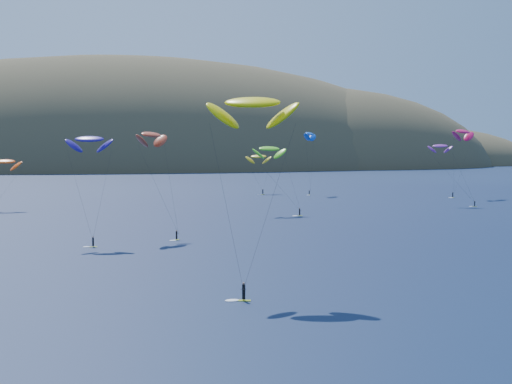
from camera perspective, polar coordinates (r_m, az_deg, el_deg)
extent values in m
ellipsoid|color=#3D3526|center=(612.01, -9.72, 0.79)|extent=(600.00, 300.00, 210.00)
ellipsoid|color=#3D3526|center=(629.30, 5.12, 1.20)|extent=(320.00, 220.00, 156.00)
ellipsoid|color=#3D3526|center=(715.70, 13.00, 1.76)|extent=(240.00, 180.00, 84.00)
ellipsoid|color=#FF5210|center=(208.64, -19.46, 2.32)|extent=(8.71, 4.24, 4.80)
cube|color=#C3DA18|center=(81.69, -0.99, -8.69)|extent=(1.64, 0.95, 0.09)
cylinder|color=black|center=(81.48, -0.99, -8.01)|extent=(0.37, 0.37, 1.69)
sphere|color=#8C6047|center=(81.29, -0.99, -7.33)|extent=(0.28, 0.28, 0.28)
ellipsoid|color=yellow|center=(88.65, -0.28, 7.18)|extent=(11.77, 8.24, 5.98)
cube|color=#C3DA18|center=(180.11, 3.51, -1.91)|extent=(1.52, 0.55, 0.08)
cylinder|color=black|center=(180.02, 3.51, -1.61)|extent=(0.35, 0.35, 1.60)
sphere|color=#8C6047|center=(179.94, 3.51, -1.32)|extent=(0.27, 0.27, 0.27)
ellipsoid|color=#56CE1F|center=(186.47, 1.06, 3.49)|extent=(9.06, 4.75, 4.90)
cube|color=#C3DA18|center=(257.77, 4.28, -0.23)|extent=(1.15, 1.28, 0.07)
cylinder|color=black|center=(257.72, 4.28, -0.05)|extent=(0.31, 0.31, 1.43)
sphere|color=#8C6047|center=(257.66, 4.28, 0.14)|extent=(0.24, 0.24, 0.24)
ellipsoid|color=blue|center=(261.57, 4.32, 4.67)|extent=(8.62, 9.29, 4.85)
cube|color=#C3DA18|center=(217.01, 17.09, -1.12)|extent=(1.31, 0.94, 0.07)
cylinder|color=black|center=(216.95, 17.10, -0.91)|extent=(0.30, 0.30, 1.37)
sphere|color=#8C6047|center=(216.89, 17.10, -0.70)|extent=(0.23, 0.23, 0.23)
ellipsoid|color=#742490|center=(220.68, 14.52, 3.59)|extent=(7.50, 6.03, 3.80)
cube|color=#C3DA18|center=(252.26, 15.46, -0.44)|extent=(1.56, 1.05, 0.08)
cylinder|color=black|center=(252.20, 15.47, -0.22)|extent=(0.36, 0.36, 1.62)
sphere|color=#8C6047|center=(252.14, 15.47, -0.01)|extent=(0.27, 0.27, 0.27)
ellipsoid|color=#C60F4F|center=(256.12, 16.22, 4.67)|extent=(11.89, 9.18, 6.02)
cube|color=#C3DA18|center=(134.48, -6.37, -3.83)|extent=(1.28, 1.24, 0.08)
cylinder|color=black|center=(134.37, -6.37, -3.46)|extent=(0.32, 0.32, 1.48)
sphere|color=#8C6047|center=(134.27, -6.38, -3.10)|extent=(0.25, 0.25, 0.25)
ellipsoid|color=#B0391F|center=(139.84, -8.38, 4.57)|extent=(8.41, 8.24, 4.49)
cube|color=#C3DA18|center=(127.60, -12.90, -4.30)|extent=(1.43, 0.65, 0.08)
cylinder|color=black|center=(127.48, -12.90, -3.91)|extent=(0.32, 0.32, 1.48)
sphere|color=#8C6047|center=(127.37, -12.91, -3.53)|extent=(0.25, 0.25, 0.25)
ellipsoid|color=navy|center=(132.43, -13.20, 4.15)|extent=(8.53, 5.13, 4.45)
cube|color=#C3DA18|center=(258.51, 0.55, -0.21)|extent=(1.63, 1.03, 0.09)
cylinder|color=black|center=(258.45, 0.55, 0.01)|extent=(0.37, 0.37, 1.69)
sphere|color=#8C6047|center=(258.39, 0.55, 0.23)|extent=(0.28, 0.28, 0.28)
ellipsoid|color=gold|center=(267.31, 0.21, 2.87)|extent=(10.03, 7.43, 5.08)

